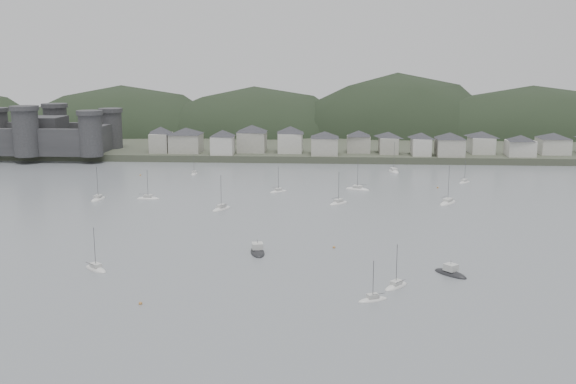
{
  "coord_description": "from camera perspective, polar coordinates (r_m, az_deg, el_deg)",
  "views": [
    {
      "loc": [
        12.05,
        -117.14,
        43.94
      ],
      "look_at": [
        0.0,
        75.0,
        6.0
      ],
      "focal_mm": 41.5,
      "sensor_mm": 36.0,
      "label": 1
    }
  ],
  "objects": [
    {
      "name": "motor_launch_far",
      "position": [
        155.88,
        -2.63,
        -5.13
      ],
      "size": [
        4.96,
        9.4,
        4.11
      ],
      "rotation": [
        0.0,
        0.0,
        3.35
      ],
      "color": "black",
      "rests_on": "ground"
    },
    {
      "name": "moored_fleet",
      "position": [
        188.49,
        -2.39,
        -2.29
      ],
      "size": [
        253.75,
        174.49,
        13.17
      ],
      "color": "silver",
      "rests_on": "ground"
    },
    {
      "name": "sailboat_lead",
      "position": [
        232.38,
        5.97,
        0.23
      ],
      "size": [
        9.15,
        5.9,
        11.95
      ],
      "rotation": [
        0.0,
        0.0,
        4.32
      ],
      "color": "silver",
      "rests_on": "ground"
    },
    {
      "name": "motor_launch_near",
      "position": [
        144.41,
        13.75,
        -6.78
      ],
      "size": [
        7.53,
        8.05,
        3.94
      ],
      "rotation": [
        0.0,
        0.0,
        0.71
      ],
      "color": "black",
      "rests_on": "ground"
    },
    {
      "name": "ground",
      "position": [
        125.69,
        -2.17,
        -9.32
      ],
      "size": [
        900.0,
        900.0,
        0.0
      ],
      "primitive_type": "plane",
      "color": "slate",
      "rests_on": "ground"
    },
    {
      "name": "forested_ridge",
      "position": [
        390.53,
        2.5,
        3.01
      ],
      "size": [
        851.55,
        103.94,
        102.57
      ],
      "color": "black",
      "rests_on": "ground"
    },
    {
      "name": "castle",
      "position": [
        326.65,
        -20.35,
        4.66
      ],
      "size": [
        66.0,
        43.0,
        20.0
      ],
      "color": "#313133",
      "rests_on": "far_shore_land"
    },
    {
      "name": "mooring_buoys",
      "position": [
        193.6,
        -7.29,
        -2.02
      ],
      "size": [
        128.14,
        138.73,
        0.7
      ],
      "color": "#AD7639",
      "rests_on": "ground"
    },
    {
      "name": "waterfront_town",
      "position": [
        304.98,
        10.85,
        4.31
      ],
      "size": [
        451.48,
        28.46,
        12.92
      ],
      "color": "#9C9B8E",
      "rests_on": "far_shore_land"
    },
    {
      "name": "far_shore_land",
      "position": [
        414.49,
        1.91,
        5.27
      ],
      "size": [
        900.0,
        250.0,
        3.0
      ],
      "primitive_type": "cube",
      "color": "#383D2D",
      "rests_on": "ground"
    }
  ]
}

